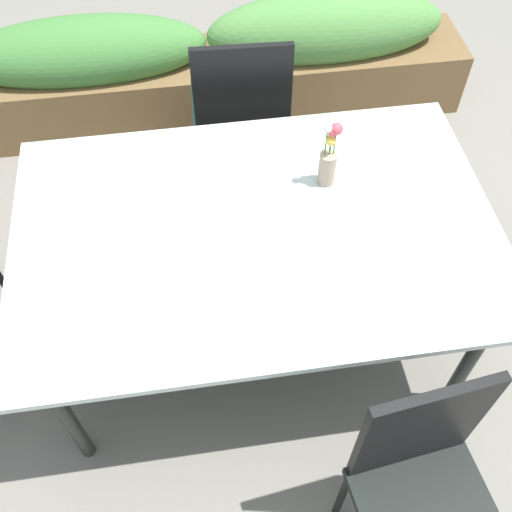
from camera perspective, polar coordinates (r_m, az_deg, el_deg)
The scene contains 6 objects.
ground_plane at distance 2.76m, azimuth 1.06°, elevation -6.80°, with size 12.00×12.00×0.00m, color gray.
dining_table at distance 2.18m, azimuth -0.00°, elevation 1.86°, with size 1.73×1.14×0.74m.
chair_near_right at distance 2.00m, azimuth 15.66°, elevation -20.12°, with size 0.46×0.46×0.95m.
chair_far_side at distance 2.91m, azimuth -1.54°, elevation 13.91°, with size 0.47×0.47×0.96m.
flower_vase at distance 2.23m, azimuth 6.90°, elevation 9.12°, with size 0.07×0.06×0.28m.
planter_box at distance 3.57m, azimuth -4.28°, elevation 17.61°, with size 2.93×0.47×0.70m.
Camera 1 is at (-0.25, -1.36, 2.39)m, focal length 42.19 mm.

